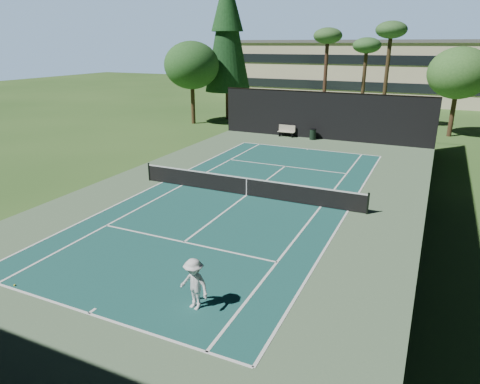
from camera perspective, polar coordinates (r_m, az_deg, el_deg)
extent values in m
plane|color=#325A21|center=(23.27, 0.87, -0.48)|extent=(160.00, 160.00, 0.00)
cube|color=#547250|center=(23.27, 0.87, -0.46)|extent=(18.00, 32.00, 0.01)
cube|color=#184F4A|center=(23.26, 0.87, -0.45)|extent=(10.97, 23.77, 0.01)
cube|color=white|center=(14.36, -19.53, -15.03)|extent=(10.97, 0.10, 0.01)
cube|color=white|center=(34.04, 9.07, 5.69)|extent=(10.97, 0.10, 0.01)
cube|color=white|center=(18.05, -7.48, -6.64)|extent=(8.23, 0.10, 0.01)
cube|color=white|center=(28.96, 6.03, 3.44)|extent=(8.23, 0.10, 0.01)
cube|color=white|center=(25.86, -10.31, 1.29)|extent=(0.10, 23.77, 0.01)
cube|color=white|center=(21.77, 14.19, -2.45)|extent=(0.10, 23.77, 0.01)
cube|color=white|center=(25.12, -7.74, 0.90)|extent=(0.10, 23.77, 0.01)
cube|color=white|center=(22.02, 10.70, -1.93)|extent=(0.10, 23.77, 0.01)
cube|color=white|center=(23.26, 0.87, -0.43)|extent=(0.10, 12.80, 0.01)
cube|color=white|center=(14.45, -19.11, -14.76)|extent=(0.10, 0.30, 0.01)
cube|color=white|center=(33.89, 9.00, 5.64)|extent=(0.10, 0.30, 0.01)
cylinder|color=black|center=(26.22, -12.03, 2.64)|extent=(0.10, 0.10, 1.10)
cylinder|color=black|center=(21.46, 16.69, -1.49)|extent=(0.10, 0.10, 1.10)
cube|color=black|center=(23.10, 0.87, 0.69)|extent=(12.80, 0.02, 0.92)
cube|color=white|center=(22.95, 0.88, 1.84)|extent=(12.80, 0.04, 0.07)
cube|color=white|center=(23.10, 0.87, 0.69)|extent=(0.05, 0.03, 0.92)
cube|color=black|center=(37.56, 11.01, 9.92)|extent=(18.00, 0.04, 4.00)
cube|color=black|center=(20.86, 24.11, 1.24)|extent=(0.04, 32.00, 4.00)
cube|color=black|center=(27.47, -16.63, 6.14)|extent=(0.04, 32.00, 4.00)
cube|color=black|center=(37.30, 11.21, 12.95)|extent=(18.00, 0.06, 0.06)
imported|color=silver|center=(13.49, -6.15, -12.13)|extent=(1.21, 0.86, 1.70)
sphere|color=gold|center=(16.78, -27.84, -10.93)|extent=(0.07, 0.07, 0.07)
sphere|color=#B6D02F|center=(26.40, -3.95, 1.97)|extent=(0.07, 0.07, 0.07)
sphere|color=#C2DA31|center=(23.46, 10.19, -0.53)|extent=(0.07, 0.07, 0.07)
sphere|color=#EBF136|center=(26.42, -1.33, 2.03)|extent=(0.07, 0.07, 0.07)
cube|color=beige|center=(38.32, 6.18, 7.98)|extent=(1.50, 0.45, 0.05)
cube|color=beige|center=(38.45, 6.29, 8.47)|extent=(1.50, 0.06, 0.55)
cube|color=black|center=(38.56, 5.32, 7.72)|extent=(0.06, 0.40, 0.42)
cube|color=black|center=(38.18, 7.03, 7.54)|extent=(0.06, 0.40, 0.42)
cylinder|color=black|center=(37.48, 9.67, 7.57)|extent=(0.52, 0.52, 0.90)
cylinder|color=black|center=(37.39, 9.71, 8.28)|extent=(0.56, 0.56, 0.05)
cylinder|color=#4C3020|center=(47.31, -1.62, 11.87)|extent=(0.50, 0.50, 3.60)
cone|color=#133617|center=(46.94, -1.70, 20.62)|extent=(4.80, 4.80, 12.00)
cone|color=#163E1A|center=(47.11, -1.74, 24.27)|extent=(3.30, 3.30, 6.00)
cylinder|color=#482D1F|center=(45.49, 11.27, 14.37)|extent=(0.36, 0.36, 8.55)
ellipsoid|color=#325C29|center=(45.36, 11.63, 19.75)|extent=(2.80, 2.80, 1.54)
cylinder|color=#42311C|center=(46.79, 16.12, 13.57)|extent=(0.36, 0.36, 7.65)
ellipsoid|color=#2D5B29|center=(46.62, 16.57, 18.24)|extent=(2.80, 2.80, 1.54)
cylinder|color=#40301B|center=(43.43, 18.86, 13.82)|extent=(0.36, 0.36, 9.00)
ellipsoid|color=#2F5B28|center=(43.32, 19.54, 19.73)|extent=(2.80, 2.80, 1.54)
cylinder|color=#462F1E|center=(42.48, 26.41, 9.02)|extent=(0.40, 0.40, 3.52)
ellipsoid|color=#326326|center=(42.11, 27.17, 13.92)|extent=(5.12, 5.12, 4.35)
cylinder|color=#4E3821|center=(44.78, -6.28, 11.44)|extent=(0.40, 0.40, 3.74)
ellipsoid|color=#245521|center=(44.43, -6.47, 16.44)|extent=(5.44, 5.44, 4.62)
cube|color=beige|center=(66.73, 17.76, 15.05)|extent=(40.00, 12.00, 8.00)
cube|color=#59595B|center=(66.62, 18.13, 18.55)|extent=(40.50, 12.50, 0.40)
cube|color=black|center=(60.88, 16.80, 13.30)|extent=(38.00, 0.15, 1.20)
cube|color=black|center=(60.67, 17.11, 16.49)|extent=(38.00, 0.15, 1.20)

